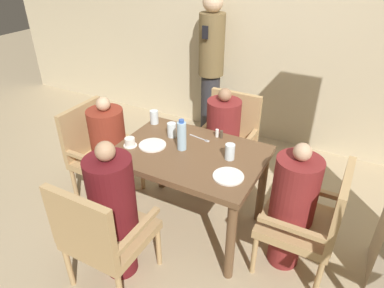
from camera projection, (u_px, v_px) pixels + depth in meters
The scene contains 22 objects.
ground_plane at pixel (190, 223), 3.09m from camera, with size 16.00×16.00×0.00m, color tan.
wall_back at pixel (270, 25), 3.80m from camera, with size 8.00×0.06×2.80m.
dining_table at pixel (190, 164), 2.75m from camera, with size 1.16×0.82×0.76m.
chair_left_side at pixel (98, 150), 3.23m from camera, with size 0.53×0.53×0.92m.
diner_in_left_chair at pixel (110, 149), 3.15m from camera, with size 0.32×0.32×1.06m.
chair_far_side at pixel (228, 137), 3.45m from camera, with size 0.53×0.53×0.92m.
diner_in_far_chair at pixel (223, 139), 3.32m from camera, with size 0.32×0.32×1.06m.
chair_right_side at pixel (311, 218), 2.43m from camera, with size 0.53×0.53×0.92m.
diner_in_right_chair at pixel (292, 206), 2.46m from camera, with size 0.32×0.32×1.07m.
chair_near_corner at pixel (102, 233), 2.31m from camera, with size 0.53×0.53×0.92m.
diner_in_near_chair at pixel (114, 211), 2.37m from camera, with size 0.32×0.32×1.13m.
standing_host at pixel (211, 65), 4.04m from camera, with size 0.30×0.33×1.75m.
plate_main_left at pixel (152, 145), 2.77m from camera, with size 0.22×0.22×0.01m.
plate_main_right at pixel (228, 176), 2.40m from camera, with size 0.22×0.22×0.01m.
teacup_with_saucer at pixel (130, 142), 2.76m from camera, with size 0.11×0.11×0.07m.
water_bottle at pixel (182, 136), 2.67m from camera, with size 0.07×0.07×0.26m.
glass_tall_near at pixel (154, 117), 3.09m from camera, with size 0.08×0.08×0.12m.
glass_tall_mid at pixel (230, 152), 2.58m from camera, with size 0.08×0.08×0.12m.
glass_tall_far at pixel (172, 130), 2.88m from camera, with size 0.08×0.08×0.12m.
salt_shaker at pixel (217, 133), 2.89m from camera, with size 0.03×0.03×0.07m.
pepper_shaker at pixel (221, 134), 2.87m from camera, with size 0.03×0.03×0.07m.
fork_beside_plate at pixel (201, 139), 2.87m from camera, with size 0.20×0.05×0.00m.
Camera 1 is at (1.10, -2.01, 2.19)m, focal length 32.00 mm.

